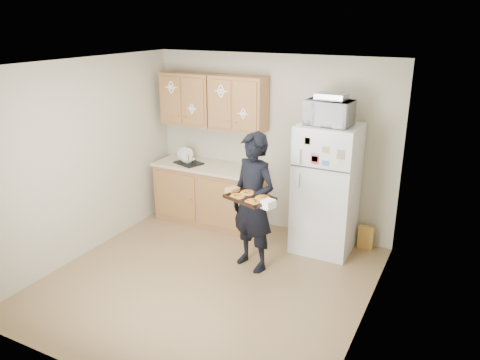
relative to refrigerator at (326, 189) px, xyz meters
name	(u,v)px	position (x,y,z in m)	size (l,w,h in m)	color
floor	(208,280)	(-0.95, -1.43, -0.85)	(3.60, 3.60, 0.00)	olive
ceiling	(203,65)	(-0.95, -1.43, 1.65)	(3.60, 3.60, 0.00)	silver
wall_back	(271,144)	(-0.95, 0.37, 0.40)	(3.60, 0.04, 2.50)	#AFA78E
wall_front	(86,249)	(-0.95, -3.23, 0.40)	(3.60, 0.04, 2.50)	#AFA78E
wall_left	(84,160)	(-2.75, -1.43, 0.40)	(0.04, 3.60, 2.50)	#AFA78E
wall_right	(371,210)	(0.85, -1.43, 0.40)	(0.04, 3.60, 2.50)	#AFA78E
refrigerator	(326,189)	(0.00, 0.00, 0.00)	(0.75, 0.70, 1.70)	silver
base_cabinet	(210,195)	(-1.80, 0.05, -0.42)	(1.60, 0.60, 0.86)	brown
countertop	(209,166)	(-1.80, 0.05, 0.03)	(1.64, 0.64, 0.04)	beige
upper_cab_left	(189,99)	(-2.20, 0.18, 0.98)	(0.80, 0.33, 0.75)	brown
upper_cab_right	(238,103)	(-1.38, 0.18, 0.98)	(0.80, 0.33, 0.75)	brown
cereal_box	(366,237)	(0.52, 0.24, -0.69)	(0.20, 0.07, 0.32)	#E5B450
person	(253,203)	(-0.63, -0.88, 0.01)	(0.62, 0.41, 1.71)	black
baking_tray	(250,198)	(-0.54, -1.17, 0.18)	(0.50, 0.37, 0.04)	black
pizza_front_left	(237,196)	(-0.68, -1.21, 0.19)	(0.17, 0.17, 0.02)	orange
pizza_front_right	(252,202)	(-0.45, -1.28, 0.19)	(0.17, 0.17, 0.02)	orange
pizza_back_left	(247,192)	(-0.62, -1.05, 0.19)	(0.17, 0.17, 0.02)	orange
pizza_back_right	(262,198)	(-0.40, -1.12, 0.19)	(0.17, 0.17, 0.02)	orange
microwave	(329,113)	(-0.01, -0.05, 1.00)	(0.56, 0.38, 0.31)	silver
foil_pan	(331,97)	(0.00, -0.02, 1.20)	(0.36, 0.25, 0.08)	#ADAEB4
dish_rack	(189,159)	(-2.11, -0.02, 0.13)	(0.39, 0.29, 0.15)	black
bowl	(188,161)	(-2.12, -0.02, 0.09)	(0.20, 0.20, 0.05)	silver
soap_bottle	(248,167)	(-1.11, -0.04, 0.15)	(0.09, 0.09, 0.19)	silver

